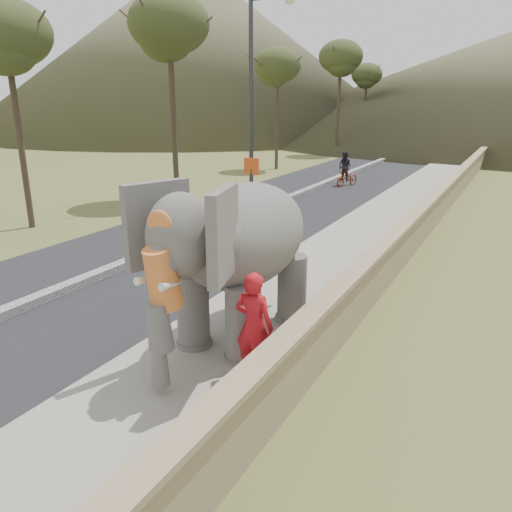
{
  "coord_description": "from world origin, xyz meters",
  "views": [
    {
      "loc": [
        4.36,
        -5.43,
        4.5
      ],
      "look_at": [
        0.2,
        2.32,
        1.7
      ],
      "focal_mm": 35.0,
      "sensor_mm": 36.0,
      "label": 1
    }
  ],
  "objects": [
    {
      "name": "walkway",
      "position": [
        0.0,
        10.0,
        0.07
      ],
      "size": [
        3.0,
        120.0,
        0.15
      ],
      "primitive_type": "cube",
      "color": "#9E9687",
      "rests_on": "ground"
    },
    {
      "name": "lamppost",
      "position": [
        -4.69,
        11.63,
        4.87
      ],
      "size": [
        1.76,
        0.36,
        8.0
      ],
      "color": "#2F2F34",
      "rests_on": "ground"
    },
    {
      "name": "elephant_and_man",
      "position": [
        0.02,
        2.24,
        1.66
      ],
      "size": [
        2.41,
        4.28,
        3.05
      ],
      "color": "slate",
      "rests_on": "ground"
    },
    {
      "name": "ground",
      "position": [
        0.0,
        0.0,
        0.0
      ],
      "size": [
        160.0,
        160.0,
        0.0
      ],
      "primitive_type": "plane",
      "color": "olive",
      "rests_on": "ground"
    },
    {
      "name": "motorcyclist",
      "position": [
        -3.95,
        20.18,
        0.7
      ],
      "size": [
        1.16,
        1.77,
        1.81
      ],
      "color": "maroon",
      "rests_on": "ground"
    },
    {
      "name": "signboard",
      "position": [
        -4.5,
        10.74,
        1.64
      ],
      "size": [
        0.6,
        0.08,
        2.4
      ],
      "color": "#2D2D33",
      "rests_on": "ground"
    },
    {
      "name": "hill_left",
      "position": [
        -38.0,
        55.0,
        11.0
      ],
      "size": [
        60.0,
        60.0,
        22.0
      ],
      "primitive_type": "cone",
      "color": "brown",
      "rests_on": "ground"
    },
    {
      "name": "median",
      "position": [
        -5.0,
        10.0,
        0.11
      ],
      "size": [
        0.35,
        120.0,
        0.22
      ],
      "primitive_type": "cube",
      "color": "black",
      "rests_on": "ground"
    },
    {
      "name": "parapet",
      "position": [
        1.65,
        10.0,
        0.55
      ],
      "size": [
        0.3,
        120.0,
        1.1
      ],
      "primitive_type": "cube",
      "color": "tan",
      "rests_on": "ground"
    },
    {
      "name": "road",
      "position": [
        -5.0,
        10.0,
        0.01
      ],
      "size": [
        7.0,
        120.0,
        0.03
      ],
      "primitive_type": "cube",
      "color": "black",
      "rests_on": "ground"
    },
    {
      "name": "trees",
      "position": [
        -3.04,
        27.37,
        4.03
      ],
      "size": [
        41.76,
        43.93,
        9.12
      ],
      "color": "#473828",
      "rests_on": "ground"
    }
  ]
}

